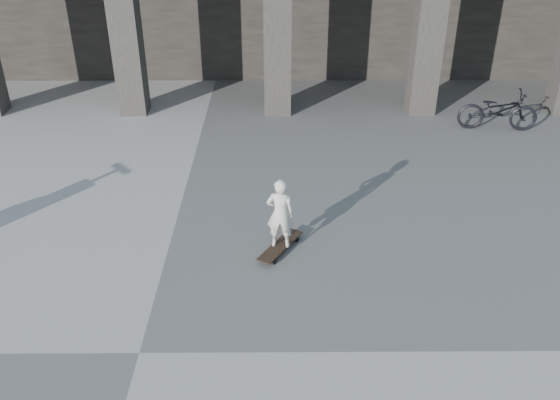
{
  "coord_description": "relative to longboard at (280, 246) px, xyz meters",
  "views": [
    {
      "loc": [
        1.75,
        -5.6,
        5.38
      ],
      "look_at": [
        1.81,
        2.79,
        0.65
      ],
      "focal_mm": 38.0,
      "sensor_mm": 36.0,
      "label": 1
    }
  ],
  "objects": [
    {
      "name": "child",
      "position": [
        0.0,
        0.0,
        0.61
      ],
      "size": [
        0.45,
        0.32,
        1.17
      ],
      "primitive_type": "imported",
      "rotation": [
        0.0,
        0.0,
        3.05
      ],
      "color": "beige",
      "rests_on": "longboard"
    },
    {
      "name": "bicycle",
      "position": [
        5.07,
        5.01,
        0.39
      ],
      "size": [
        1.85,
        0.82,
        0.94
      ],
      "primitive_type": "imported",
      "rotation": [
        0.0,
        0.0,
        1.46
      ],
      "color": "black",
      "rests_on": "ground"
    },
    {
      "name": "longboard",
      "position": [
        0.0,
        0.0,
        0.0
      ],
      "size": [
        0.75,
        1.03,
        0.11
      ],
      "rotation": [
        0.0,
        0.0,
        1.03
      ],
      "color": "black",
      "rests_on": "ground"
    },
    {
      "name": "ground",
      "position": [
        -1.81,
        -2.29,
        -0.08
      ],
      "size": [
        90.0,
        90.0,
        0.0
      ],
      "primitive_type": "plane",
      "color": "#51514E",
      "rests_on": "ground"
    }
  ]
}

